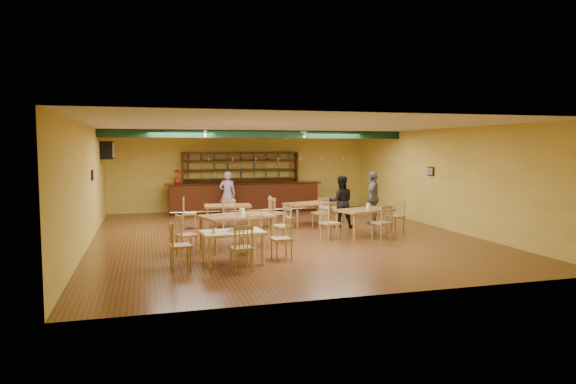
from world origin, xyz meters
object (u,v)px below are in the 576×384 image
object	(u,v)px
dining_table_b	(308,214)
dining_table_d	(364,223)
patron_bar	(227,194)
dining_table_c	(237,232)
near_table	(233,247)
dining_table_a	(228,216)
bar_counter	(244,198)
patron_right_a	(341,202)

from	to	relation	value
dining_table_b	dining_table_d	distance (m)	2.50
dining_table_d	patron_bar	xyz separation A→B (m)	(-3.00, 5.05, 0.43)
dining_table_b	patron_bar	size ratio (longest dim) A/B	0.88
dining_table_c	patron_bar	distance (m)	5.94
patron_bar	near_table	bearing A→B (deg)	88.66
dining_table_b	near_table	world-z (taller)	dining_table_b
dining_table_a	patron_bar	distance (m)	2.64
dining_table_b	near_table	size ratio (longest dim) A/B	1.09
bar_counter	dining_table_c	distance (m)	6.87
dining_table_d	dining_table_c	bearing A→B (deg)	175.46
dining_table_b	dining_table_d	xyz separation A→B (m)	(0.88, -2.34, 0.02)
dining_table_a	dining_table_c	bearing A→B (deg)	-89.03
near_table	patron_bar	distance (m)	7.48
dining_table_d	dining_table_a	bearing A→B (deg)	126.65
dining_table_b	dining_table_d	size ratio (longest dim) A/B	0.94
dining_table_b	patron_right_a	size ratio (longest dim) A/B	0.88
bar_counter	dining_table_c	size ratio (longest dim) A/B	3.52
dining_table_a	patron_bar	bearing A→B (deg)	87.46
dining_table_a	near_table	distance (m)	4.86
near_table	patron_right_a	distance (m)	5.57
bar_counter	patron_bar	xyz separation A→B (m)	(-0.76, -0.83, 0.23)
near_table	patron_right_a	size ratio (longest dim) A/B	0.81
dining_table_c	dining_table_b	bearing A→B (deg)	31.41
bar_counter	dining_table_b	world-z (taller)	bar_counter
dining_table_b	bar_counter	bearing A→B (deg)	93.74
dining_table_b	patron_bar	bearing A→B (deg)	110.75
dining_table_a	dining_table_c	world-z (taller)	dining_table_c
patron_bar	patron_right_a	size ratio (longest dim) A/B	1.00
bar_counter	near_table	size ratio (longest dim) A/B	4.53
bar_counter	patron_right_a	size ratio (longest dim) A/B	3.65
dining_table_a	dining_table_d	world-z (taller)	dining_table_d
patron_right_a	patron_bar	bearing A→B (deg)	-36.12
dining_table_b	dining_table_d	world-z (taller)	dining_table_d
dining_table_b	patron_bar	xyz separation A→B (m)	(-2.12, 2.71, 0.45)
dining_table_d	dining_table_b	bearing A→B (deg)	93.36
patron_bar	bar_counter	bearing A→B (deg)	-125.94
dining_table_a	patron_right_a	world-z (taller)	patron_right_a
dining_table_d	patron_bar	world-z (taller)	patron_bar
dining_table_c	near_table	bearing A→B (deg)	-119.95
dining_table_a	near_table	size ratio (longest dim) A/B	1.09
dining_table_c	dining_table_d	size ratio (longest dim) A/B	1.11
dining_table_a	patron_bar	size ratio (longest dim) A/B	0.87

